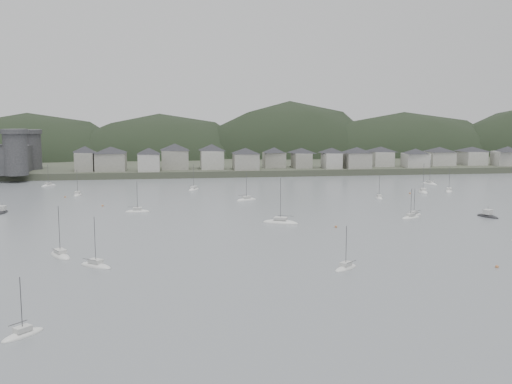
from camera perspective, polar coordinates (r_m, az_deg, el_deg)
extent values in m
plane|color=slate|center=(106.49, 5.88, -8.56)|extent=(900.00, 900.00, 0.00)
cube|color=#383D2D|center=(395.90, -4.59, 3.56)|extent=(900.00, 250.00, 3.00)
ellipsoid|color=black|center=(382.84, -21.14, 1.18)|extent=(138.98, 92.48, 81.13)
ellipsoid|color=black|center=(374.12, -9.30, 1.49)|extent=(132.08, 90.41, 79.74)
ellipsoid|color=black|center=(382.05, 3.25, 1.29)|extent=(133.88, 88.37, 101.41)
ellipsoid|color=black|center=(398.95, 14.06, 1.69)|extent=(165.81, 81.78, 82.55)
cylinder|color=#333335|center=(273.92, -22.38, 3.39)|extent=(10.00, 10.00, 18.00)
cylinder|color=#333335|center=(301.13, -21.09, 3.70)|extent=(10.00, 10.00, 17.00)
cube|color=#333335|center=(287.69, -21.68, 3.01)|extent=(3.50, 30.00, 12.00)
cube|color=gray|center=(284.72, -16.28, 2.85)|extent=(8.34, 12.91, 8.59)
pyramid|color=#242428|center=(284.32, -16.32, 4.02)|extent=(15.78, 15.78, 3.01)
cube|color=gray|center=(282.70, -13.95, 2.88)|extent=(13.68, 13.35, 8.36)
pyramid|color=#242428|center=(282.31, -13.98, 4.02)|extent=(20.07, 20.07, 2.93)
cube|color=#A5A49B|center=(276.22, -10.38, 2.84)|extent=(9.78, 10.20, 8.08)
pyramid|color=#242428|center=(275.83, -10.41, 3.97)|extent=(14.83, 14.83, 2.83)
cube|color=gray|center=(285.60, -7.90, 3.15)|extent=(12.59, 13.33, 9.09)
pyramid|color=#242428|center=(285.18, -7.92, 4.38)|extent=(19.24, 19.24, 3.18)
cube|color=#A5A49B|center=(284.73, -4.31, 3.17)|extent=(10.74, 12.17, 8.87)
pyramid|color=#242428|center=(284.32, -4.32, 4.37)|extent=(17.01, 17.01, 3.10)
cube|color=gray|center=(279.78, -1.01, 2.99)|extent=(11.63, 12.09, 7.69)
pyramid|color=#242428|center=(279.41, -1.01, 4.05)|extent=(17.61, 17.61, 2.69)
cube|color=gray|center=(290.63, 1.78, 3.13)|extent=(10.37, 9.35, 7.44)
pyramid|color=#242428|center=(290.28, 1.78, 4.12)|extent=(14.65, 14.65, 2.60)
cube|color=gray|center=(290.93, 4.46, 3.10)|extent=(8.24, 12.20, 7.22)
pyramid|color=#242428|center=(290.58, 4.47, 4.06)|extent=(15.17, 15.17, 2.53)
cube|color=#A5A49B|center=(289.24, 7.37, 3.06)|extent=(8.06, 10.91, 7.46)
pyramid|color=#242428|center=(288.88, 7.39, 4.05)|extent=(14.08, 14.08, 2.61)
cube|color=gray|center=(291.37, 9.79, 3.06)|extent=(11.73, 11.78, 7.66)
pyramid|color=#242428|center=(291.01, 9.81, 4.08)|extent=(17.46, 17.46, 2.68)
cube|color=#A5A49B|center=(305.85, 12.04, 3.19)|extent=(10.19, 13.02, 7.33)
pyramid|color=#242428|center=(305.52, 12.07, 4.11)|extent=(17.23, 17.23, 2.57)
cube|color=#A5A49B|center=(303.24, 15.27, 3.00)|extent=(11.70, 9.81, 6.88)
pyramid|color=#242428|center=(302.92, 15.30, 3.88)|extent=(15.97, 15.97, 2.41)
cube|color=#A5A49B|center=(318.26, 17.42, 3.14)|extent=(12.83, 12.48, 7.00)
pyramid|color=#242428|center=(317.95, 17.46, 3.99)|extent=(18.79, 18.79, 2.45)
cube|color=#A5A49B|center=(327.06, 20.28, 3.13)|extent=(11.07, 13.50, 6.97)
pyramid|color=#242428|center=(326.76, 20.32, 3.95)|extent=(18.25, 18.25, 2.44)
cube|color=#A5A49B|center=(328.04, 23.27, 3.02)|extent=(13.75, 9.12, 7.34)
pyramid|color=#242428|center=(327.73, 23.32, 3.89)|extent=(16.97, 16.97, 2.57)
ellipsoid|color=silver|center=(210.34, 11.90, -0.60)|extent=(2.92, 6.51, 1.26)
cube|color=beige|center=(210.21, 11.91, -0.35)|extent=(1.69, 2.38, 0.70)
cylinder|color=#3F3F42|center=(209.80, 11.93, 0.51)|extent=(0.12, 0.12, 7.86)
cylinder|color=#3F3F42|center=(211.12, 11.76, -0.16)|extent=(0.52, 2.81, 0.10)
ellipsoid|color=silver|center=(86.85, -21.76, -12.86)|extent=(5.77, 6.09, 1.27)
cube|color=beige|center=(86.53, -21.79, -12.28)|extent=(2.53, 2.59, 0.70)
cylinder|color=#3F3F42|center=(85.53, -21.90, -10.26)|extent=(0.12, 0.12, 7.95)
cylinder|color=#3F3F42|center=(87.31, -22.18, -11.73)|extent=(1.99, 2.19, 0.10)
ellipsoid|color=silver|center=(223.37, -16.97, -0.29)|extent=(2.86, 7.56, 1.48)
cube|color=beige|center=(223.24, -16.98, -0.03)|extent=(1.80, 2.70, 0.70)
cylinder|color=#3F3F42|center=(222.79, -17.02, 0.93)|extent=(0.12, 0.12, 9.27)
cylinder|color=#3F3F42|center=(221.85, -17.01, 0.07)|extent=(0.32, 3.34, 0.10)
ellipsoid|color=silver|center=(172.83, 14.83, -2.46)|extent=(6.94, 4.65, 1.33)
cube|color=beige|center=(172.67, 14.84, -2.15)|extent=(2.72, 2.28, 0.70)
cylinder|color=#3F3F42|center=(172.14, 14.88, -1.05)|extent=(0.12, 0.12, 8.31)
cylinder|color=#3F3F42|center=(172.57, 15.24, -1.98)|extent=(2.77, 1.31, 0.10)
ellipsoid|color=silver|center=(235.35, 18.28, 0.05)|extent=(5.85, 7.86, 1.53)
cube|color=beige|center=(235.22, 18.29, 0.30)|extent=(2.77, 3.15, 0.70)
cylinder|color=#3F3F42|center=(234.78, 18.33, 1.24)|extent=(0.12, 0.12, 9.54)
cylinder|color=#3F3F42|center=(235.92, 18.02, 0.47)|extent=(1.76, 3.05, 0.10)
ellipsoid|color=silver|center=(181.04, -11.46, -1.91)|extent=(7.43, 2.59, 1.47)
cube|color=beige|center=(180.87, -11.47, -1.58)|extent=(2.63, 1.70, 0.70)
cylinder|color=#3F3F42|center=(180.32, -11.50, -0.42)|extent=(0.12, 0.12, 9.20)
cylinder|color=#3F3F42|center=(180.82, -11.89, -1.42)|extent=(3.31, 0.21, 0.10)
ellipsoid|color=silver|center=(159.54, 2.40, -3.04)|extent=(10.32, 7.11, 1.98)
cube|color=beige|center=(159.30, 2.40, -2.59)|extent=(4.07, 3.46, 0.70)
cylinder|color=#3F3F42|center=(158.48, 2.41, -0.79)|extent=(0.12, 0.12, 12.39)
cylinder|color=#3F3F42|center=(160.25, 2.92, -2.33)|extent=(4.07, 2.00, 0.10)
ellipsoid|color=silver|center=(177.43, 15.13, -2.22)|extent=(6.40, 4.76, 1.24)
cube|color=beige|center=(177.27, 15.14, -1.92)|extent=(2.57, 2.25, 0.70)
cylinder|color=#3F3F42|center=(176.80, 15.18, -0.93)|extent=(0.12, 0.12, 7.77)
cylinder|color=#3F3F42|center=(177.08, 15.51, -1.77)|extent=(2.50, 1.45, 0.10)
ellipsoid|color=silver|center=(119.29, -15.33, -7.00)|extent=(7.54, 6.83, 1.55)
cube|color=beige|center=(119.03, -15.35, -6.50)|extent=(3.17, 3.03, 0.70)
cylinder|color=#3F3F42|center=(118.15, -15.42, -4.66)|extent=(0.12, 0.12, 9.67)
cylinder|color=#3F3F42|center=(118.19, -15.93, -6.35)|extent=(2.75, 2.29, 0.10)
ellipsoid|color=silver|center=(255.84, -19.55, 0.57)|extent=(6.21, 6.60, 1.38)
cube|color=beige|center=(255.73, -19.56, 0.79)|extent=(2.73, 2.80, 0.70)
cylinder|color=#3F3F42|center=(255.36, -19.60, 1.56)|extent=(0.12, 0.12, 8.60)
cylinder|color=#3F3F42|center=(254.60, -19.43, 0.90)|extent=(2.13, 2.38, 0.10)
ellipsoid|color=silver|center=(201.40, -0.94, -0.79)|extent=(7.99, 5.47, 1.53)
cube|color=beige|center=(201.24, -0.94, -0.49)|extent=(3.15, 2.67, 0.70)
cylinder|color=#3F3F42|center=(200.73, -0.94, 0.60)|extent=(0.12, 0.12, 9.59)
cylinder|color=#3F3F42|center=(201.58, -1.32, -0.32)|extent=(3.17, 1.55, 0.10)
ellipsoid|color=silver|center=(114.78, 8.73, -7.39)|extent=(6.36, 5.86, 1.31)
cube|color=beige|center=(114.54, 8.74, -6.93)|extent=(2.69, 2.59, 0.70)
cylinder|color=#3F3F42|center=(113.76, 8.77, -5.32)|extent=(0.12, 0.12, 8.21)
cylinder|color=#3F3F42|center=(113.96, 9.29, -6.73)|extent=(2.31, 1.99, 0.10)
ellipsoid|color=silver|center=(129.66, -18.52, -5.95)|extent=(6.57, 8.62, 1.68)
cube|color=beige|center=(129.40, -18.54, -5.46)|extent=(3.08, 3.48, 0.70)
cylinder|color=#3F3F42|center=(128.53, -18.62, -3.61)|extent=(0.12, 0.12, 10.52)
cylinder|color=#3F3F42|center=(128.17, -18.99, -5.35)|extent=(2.00, 3.32, 0.10)
ellipsoid|color=silver|center=(230.07, 15.95, -0.03)|extent=(4.19, 8.98, 1.73)
cube|color=beige|center=(229.92, 15.96, 0.26)|extent=(2.39, 3.30, 0.70)
cylinder|color=#3F3F42|center=(229.42, 16.00, 1.35)|extent=(0.12, 0.12, 10.80)
cylinder|color=#3F3F42|center=(231.14, 15.75, 0.44)|extent=(0.76, 3.85, 0.10)
ellipsoid|color=silver|center=(257.76, 16.55, 0.75)|extent=(5.00, 8.58, 1.64)
cube|color=beige|center=(257.63, 16.56, 1.00)|extent=(2.59, 3.27, 0.70)
cylinder|color=#3F3F42|center=(257.21, 16.60, 1.91)|extent=(0.12, 0.12, 10.22)
cylinder|color=#3F3F42|center=(256.12, 16.61, 1.08)|extent=(1.22, 3.53, 0.10)
ellipsoid|color=silver|center=(229.88, -6.08, 0.22)|extent=(5.70, 8.26, 1.59)
cube|color=beige|center=(229.75, -6.09, 0.49)|extent=(2.77, 3.26, 0.70)
cylinder|color=#3F3F42|center=(229.28, -6.10, 1.49)|extent=(0.12, 0.12, 9.93)
cylinder|color=#3F3F42|center=(230.94, -6.25, 0.66)|extent=(1.62, 3.27, 0.10)
ellipsoid|color=black|center=(181.65, 21.63, -2.27)|extent=(5.06, 7.72, 1.60)
cube|color=beige|center=(181.42, 21.65, -1.82)|extent=(2.68, 2.77, 1.40)
cylinder|color=#3F3F42|center=(181.28, 21.67, -1.54)|extent=(0.10, 0.10, 1.20)
ellipsoid|color=black|center=(191.79, -23.46, -1.86)|extent=(2.84, 6.95, 1.50)
cube|color=beige|center=(191.58, -23.48, -1.45)|extent=(2.02, 2.15, 1.40)
cylinder|color=#3F3F42|center=(191.45, -23.50, -1.18)|extent=(0.10, 0.10, 1.20)
sphere|color=#B86E3D|center=(194.71, -14.72, -1.31)|extent=(0.70, 0.70, 0.70)
sphere|color=#B86E3D|center=(218.85, -18.09, -0.47)|extent=(0.70, 0.70, 0.70)
sphere|color=#B86E3D|center=(155.13, 7.80, -3.38)|extent=(0.70, 0.70, 0.70)
sphere|color=#B86E3D|center=(123.59, 22.42, -6.75)|extent=(0.70, 0.70, 0.70)
sphere|color=#B86E3D|center=(225.16, 14.77, -0.12)|extent=(0.70, 0.70, 0.70)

